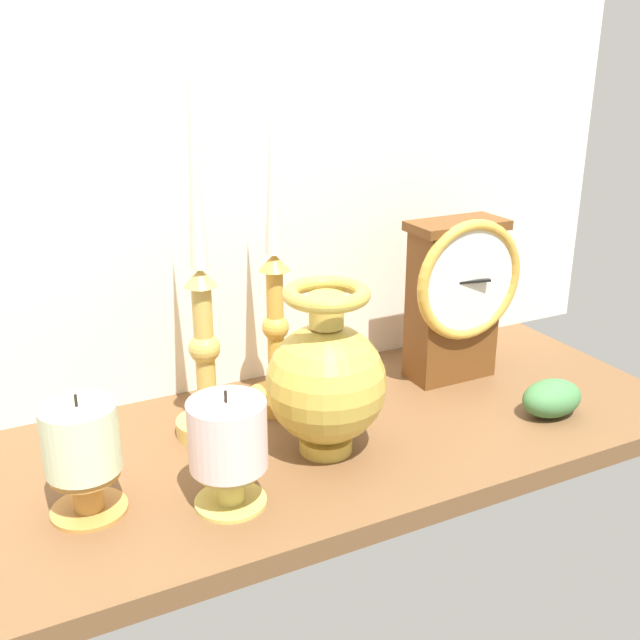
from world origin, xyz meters
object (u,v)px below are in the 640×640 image
mantel_clock (457,295)px  pillar_candle_front (228,445)px  candlestick_tall_left (203,327)px  candlestick_tall_center (275,317)px  brass_vase_bulbous (326,379)px  pillar_candle_near_clock (82,452)px

mantel_clock → pillar_candle_front: 40.11cm
candlestick_tall_left → candlestick_tall_center: (9.89, 2.79, -1.44)cm
candlestick_tall_left → pillar_candle_front: 16.22cm
candlestick_tall_center → brass_vase_bulbous: (0.42, -12.39, -3.07)cm
pillar_candle_front → pillar_candle_near_clock: bearing=158.6°
pillar_candle_near_clock → pillar_candle_front: bearing=-21.4°
brass_vase_bulbous → candlestick_tall_center: bearing=91.9°
candlestick_tall_center → brass_vase_bulbous: candlestick_tall_center is taller
candlestick_tall_left → pillar_candle_front: bearing=-101.0°
pillar_candle_front → pillar_candle_near_clock: (-12.69, 4.98, 0.06)cm
brass_vase_bulbous → pillar_candle_front: (-13.13, -4.88, -2.23)cm
pillar_candle_front → mantel_clock: bearing=21.0°
brass_vase_bulbous → pillar_candle_near_clock: (-25.82, 0.10, -2.17)cm
pillar_candle_near_clock → mantel_clock: bearing=10.5°
mantel_clock → candlestick_tall_center: bearing=173.0°
brass_vase_bulbous → pillar_candle_front: 14.18cm
candlestick_tall_left → pillar_candle_front: candlestick_tall_left is taller
mantel_clock → brass_vase_bulbous: mantel_clock is taller
candlestick_tall_left → pillar_candle_front: (-2.82, -14.49, -6.74)cm
brass_vase_bulbous → pillar_candle_near_clock: size_ratio=1.53×
candlestick_tall_center → pillar_candle_near_clock: candlestick_tall_center is taller
pillar_candle_front → pillar_candle_near_clock: pillar_candle_near_clock is taller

